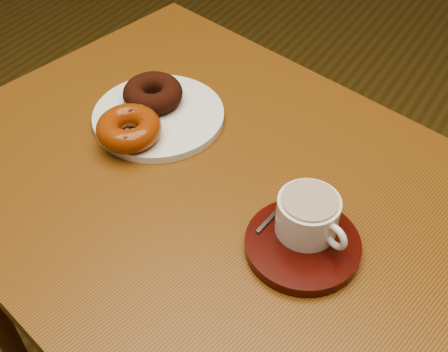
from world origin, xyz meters
The scene contains 7 objects.
cafe_table centered at (0.19, 0.18, 0.69)m, with size 0.98×0.80×0.82m.
donut_plate centered at (0.04, 0.25, 0.82)m, with size 0.22×0.22×0.01m, color white.
donut_cinnamon centered at (0.02, 0.27, 0.85)m, with size 0.10×0.10×0.04m, color black.
donut_caramel centered at (0.04, 0.18, 0.85)m, with size 0.14×0.14×0.04m.
saucer centered at (0.36, 0.14, 0.83)m, with size 0.15×0.15×0.02m, color #350A07.
coffee_cup centered at (0.36, 0.16, 0.86)m, with size 0.11×0.08×0.06m.
teaspoon centered at (0.31, 0.18, 0.84)m, with size 0.02×0.09×0.01m.
Camera 1 is at (0.52, -0.30, 1.41)m, focal length 45.00 mm.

